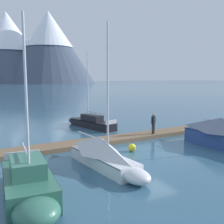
# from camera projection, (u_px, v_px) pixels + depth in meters

# --- Properties ---
(ground_plane) EXTENTS (700.00, 700.00, 0.00)m
(ground_plane) POSITION_uv_depth(u_px,v_px,m) (153.00, 153.00, 17.38)
(ground_plane) COLOR #335B75
(mountain_shoulder_ridge) EXTENTS (84.15, 84.15, 63.24)m
(mountain_shoulder_ridge) POSITION_uv_depth(u_px,v_px,m) (7.00, 45.00, 237.58)
(mountain_shoulder_ridge) COLOR #424C60
(mountain_shoulder_ridge) RESTS_ON ground
(mountain_east_summit) EXTENTS (81.41, 81.41, 63.22)m
(mountain_east_summit) POSITION_uv_depth(u_px,v_px,m) (49.00, 45.00, 235.01)
(mountain_east_summit) COLOR #424C60
(mountain_east_summit) RESTS_ON ground
(dock) EXTENTS (23.12, 3.41, 0.30)m
(dock) POSITION_uv_depth(u_px,v_px,m) (123.00, 138.00, 20.90)
(dock) COLOR brown
(dock) RESTS_ON ground
(sailboat_nearest_berth) EXTENTS (2.14, 5.76, 7.27)m
(sailboat_nearest_berth) POSITION_uv_depth(u_px,v_px,m) (29.00, 185.00, 10.61)
(sailboat_nearest_berth) COLOR #336B56
(sailboat_nearest_berth) RESTS_ON ground
(sailboat_second_berth) EXTENTS (2.17, 6.53, 7.70)m
(sailboat_second_berth) POSITION_uv_depth(u_px,v_px,m) (104.00, 153.00, 14.46)
(sailboat_second_berth) COLOR silver
(sailboat_second_berth) RESTS_ON ground
(sailboat_mid_dock_port) EXTENTS (3.02, 6.75, 7.42)m
(sailboat_mid_dock_port) POSITION_uv_depth(u_px,v_px,m) (90.00, 122.00, 26.33)
(sailboat_mid_dock_port) COLOR black
(sailboat_mid_dock_port) RESTS_ON ground
(person_on_dock) EXTENTS (0.52, 0.38, 1.69)m
(person_on_dock) POSITION_uv_depth(u_px,v_px,m) (153.00, 122.00, 21.69)
(person_on_dock) COLOR #232328
(person_on_dock) RESTS_ON dock
(mooring_buoy_inner_mooring) EXTENTS (0.53, 0.53, 0.61)m
(mooring_buoy_inner_mooring) POSITION_uv_depth(u_px,v_px,m) (132.00, 147.00, 17.70)
(mooring_buoy_inner_mooring) COLOR yellow
(mooring_buoy_inner_mooring) RESTS_ON ground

